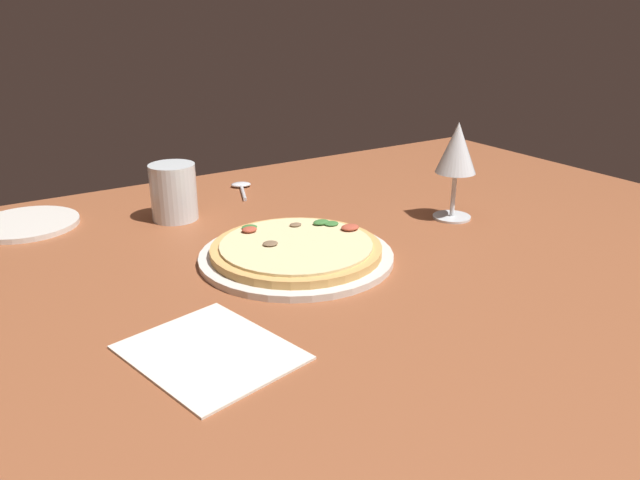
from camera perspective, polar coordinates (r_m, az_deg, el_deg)
name	(u,v)px	position (r cm, az deg, el deg)	size (l,w,h in cm)	color
dining_table	(343,270)	(94.78, 2.13, -2.76)	(150.00, 110.00, 4.00)	brown
pizza_main	(296,252)	(93.11, -2.16, -1.07)	(28.82, 28.82, 3.38)	silver
wine_glass_far	(457,152)	(110.07, 12.31, 7.82)	(6.93, 6.93, 16.96)	silver
water_glass	(174,196)	(112.14, -13.11, 3.91)	(7.96, 7.96, 9.79)	silver
side_plate	(26,224)	(117.84, -25.11, 1.34)	(17.24, 17.24, 0.90)	silver
paper_menu	(210,352)	(70.86, -9.93, -10.02)	(14.90, 18.02, 0.30)	silver
spoon	(242,187)	(128.75, -7.13, 4.81)	(6.29, 11.39, 1.00)	silver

